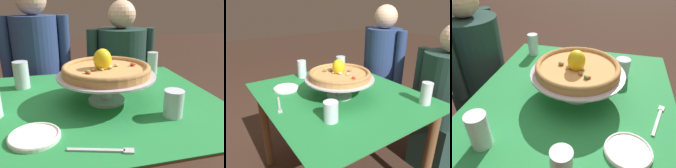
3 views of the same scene
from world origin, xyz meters
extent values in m
cylinder|color=brown|center=(-0.46, -0.39, 0.34)|extent=(0.06, 0.06, 0.69)
cylinder|color=brown|center=(-0.46, 0.39, 0.34)|extent=(0.06, 0.06, 0.69)
cylinder|color=brown|center=(0.46, 0.39, 0.34)|extent=(0.06, 0.06, 0.69)
cube|color=brown|center=(0.00, 0.00, 0.70)|extent=(1.04, 0.90, 0.02)
cube|color=#237F3D|center=(0.00, 0.00, 0.71)|extent=(1.08, 0.94, 0.00)
cylinder|color=#B7B7C1|center=(0.03, -0.01, 0.72)|extent=(0.16, 0.16, 0.01)
cylinder|color=#B7B7C1|center=(0.03, -0.01, 0.78)|extent=(0.05, 0.05, 0.11)
cylinder|color=#B7B7C1|center=(0.03, -0.01, 0.84)|extent=(0.43, 0.43, 0.01)
cylinder|color=tan|center=(0.03, -0.01, 0.86)|extent=(0.38, 0.38, 0.03)
torus|color=#AF7D47|center=(0.03, -0.01, 0.87)|extent=(0.38, 0.38, 0.02)
ellipsoid|color=#C63D28|center=(0.15, 0.00, 0.88)|extent=(0.03, 0.03, 0.01)
ellipsoid|color=#4C7533|center=(-0.06, -0.07, 0.88)|extent=(0.03, 0.03, 0.01)
ellipsoid|color=tan|center=(0.08, 0.01, 0.88)|extent=(0.02, 0.02, 0.01)
ellipsoid|color=#C63D28|center=(-0.06, -0.08, 0.87)|extent=(0.02, 0.02, 0.01)
ellipsoid|color=tan|center=(0.04, -0.02, 0.88)|extent=(0.03, 0.02, 0.01)
ellipsoid|color=#996B42|center=(0.02, 0.06, 0.88)|extent=(0.02, 0.03, 0.02)
ellipsoid|color=tan|center=(0.00, 0.02, 0.88)|extent=(0.02, 0.03, 0.01)
ellipsoid|color=beige|center=(0.04, -0.02, 0.88)|extent=(0.04, 0.04, 0.02)
ellipsoid|color=#996B42|center=(-0.04, -0.04, 0.88)|extent=(0.03, 0.02, 0.01)
ellipsoid|color=beige|center=(0.00, -0.04, 0.88)|extent=(0.02, 0.02, 0.01)
ellipsoid|color=yellow|center=(0.01, -0.01, 0.91)|extent=(0.11, 0.11, 0.09)
cylinder|color=silver|center=(-0.36, 0.26, 0.79)|extent=(0.08, 0.08, 0.14)
cylinder|color=silver|center=(-0.36, 0.26, 0.75)|extent=(0.07, 0.07, 0.08)
cylinder|color=white|center=(0.40, 0.35, 0.78)|extent=(0.06, 0.06, 0.13)
cylinder|color=silver|center=(0.40, 0.35, 0.75)|extent=(0.06, 0.06, 0.07)
cylinder|color=silver|center=(0.24, -0.22, 0.77)|extent=(0.08, 0.08, 0.11)
cylinder|color=silver|center=(0.24, -0.22, 0.74)|extent=(0.07, 0.07, 0.06)
cylinder|color=silver|center=(-0.43, -0.06, 0.79)|extent=(0.07, 0.07, 0.14)
cylinder|color=silver|center=(-0.43, -0.06, 0.77)|extent=(0.06, 0.06, 0.10)
cylinder|color=white|center=(-0.27, -0.26, 0.72)|extent=(0.17, 0.17, 0.01)
torus|color=white|center=(-0.27, -0.26, 0.73)|extent=(0.17, 0.17, 0.01)
cube|color=#B7B7C1|center=(-0.09, -0.37, 0.72)|extent=(0.17, 0.06, 0.01)
cube|color=#B7B7C1|center=(0.01, -0.40, 0.72)|extent=(0.04, 0.03, 0.01)
cube|color=#1E3833|center=(-0.31, 0.71, 0.24)|extent=(0.29, 0.33, 0.47)
cylinder|color=navy|center=(-0.31, 0.71, 0.77)|extent=(0.32, 0.32, 0.58)
sphere|color=beige|center=(-0.31, 0.71, 1.16)|extent=(0.20, 0.20, 0.20)
cylinder|color=navy|center=(-0.50, 0.70, 0.81)|extent=(0.08, 0.08, 0.50)
cylinder|color=navy|center=(-0.12, 0.71, 0.81)|extent=(0.08, 0.08, 0.50)
cube|color=#1E3833|center=(0.31, 0.73, 0.22)|extent=(0.29, 0.33, 0.44)
cylinder|color=#1E3833|center=(0.31, 0.73, 0.70)|extent=(0.38, 0.38, 0.51)
cylinder|color=#1E3833|center=(0.08, 0.73, 0.74)|extent=(0.08, 0.08, 0.43)
camera|label=1|loc=(-0.18, -0.97, 1.14)|focal=37.66mm
camera|label=2|loc=(1.03, -0.71, 1.29)|focal=33.58mm
camera|label=3|loc=(-0.82, -0.16, 1.35)|focal=34.96mm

